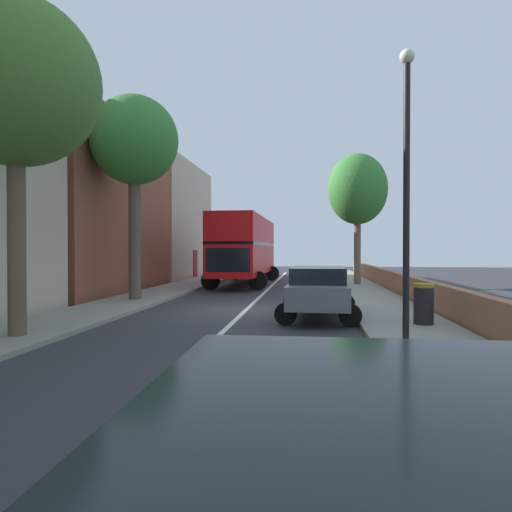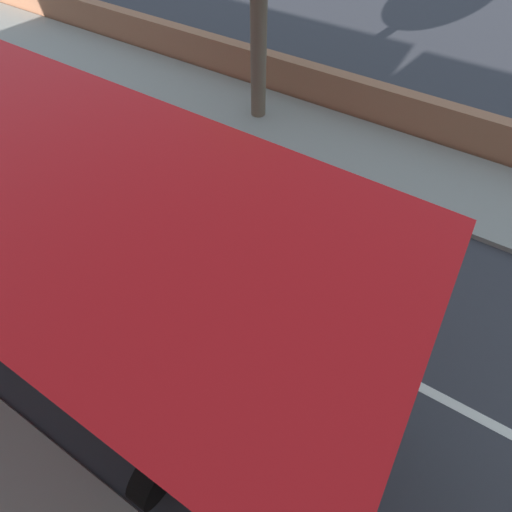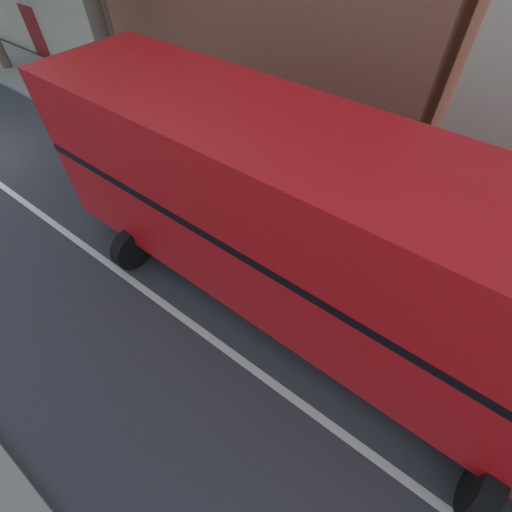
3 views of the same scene
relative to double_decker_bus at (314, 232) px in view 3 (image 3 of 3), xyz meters
The scene contains 2 objects.
sidewalk_left 12.37m from the double_decker_bus, 105.26° to the right, with size 2.60×60.00×0.12m, color gray.
double_decker_bus is the anchor object (origin of this frame).
Camera 3 is at (2.33, 13.56, 6.62)m, focal length 25.26 mm.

